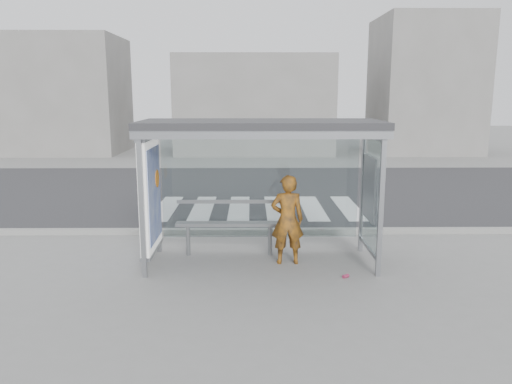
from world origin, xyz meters
TOP-DOWN VIEW (x-y plane):
  - ground at (0.00, 0.00)m, footprint 80.00×80.00m
  - road at (0.00, 7.00)m, footprint 30.00×10.00m
  - curb at (0.00, 1.95)m, footprint 30.00×0.18m
  - crosswalk at (0.00, 4.50)m, footprint 5.55×3.00m
  - bus_shelter at (-0.37, 0.06)m, footprint 4.25×1.65m
  - building_left at (-10.00, 18.00)m, footprint 6.00×5.00m
  - building_center at (0.00, 18.00)m, footprint 8.00×5.00m
  - building_right at (9.00, 18.00)m, footprint 5.00×5.00m
  - person at (0.48, -0.01)m, footprint 0.62×0.42m
  - bench at (-0.60, 0.50)m, footprint 2.04×0.33m
  - soda_can at (1.43, -0.78)m, footprint 0.13×0.12m

SIDE VIEW (x-z plane):
  - ground at x=0.00m, z-range 0.00..0.00m
  - crosswalk at x=0.00m, z-range 0.00..0.00m
  - road at x=0.00m, z-range 0.00..0.01m
  - soda_can at x=1.43m, z-range 0.00..0.06m
  - curb at x=0.00m, z-range 0.00..0.12m
  - bench at x=-0.60m, z-range 0.09..1.14m
  - person at x=0.48m, z-range 0.00..1.66m
  - bus_shelter at x=-0.37m, z-range 0.67..3.29m
  - building_center at x=0.00m, z-range 0.00..5.00m
  - building_left at x=-10.00m, z-range 0.00..6.00m
  - building_right at x=9.00m, z-range 0.00..7.00m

